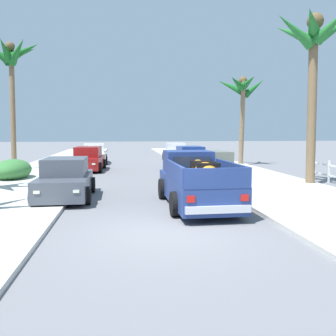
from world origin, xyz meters
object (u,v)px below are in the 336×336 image
at_px(car_left_mid, 66,180).
at_px(car_right_mid, 175,153).
at_px(car_left_near, 94,154).
at_px(car_left_far, 88,160).
at_px(pickup_truck, 196,182).
at_px(palm_tree_left_mid, 11,61).
at_px(car_right_far, 212,167).
at_px(palm_tree_left_back, 313,48).
at_px(hedge_bush, 13,170).
at_px(car_right_near, 190,159).
at_px(palm_tree_right_mid, 242,92).

distance_m(car_left_mid, car_right_mid, 18.11).
xyz_separation_m(car_left_near, car_left_far, (0.01, -5.36, 0.00)).
bearing_deg(pickup_truck, palm_tree_left_mid, 127.49).
bearing_deg(car_right_mid, car_left_mid, -111.62).
height_order(car_left_near, car_right_far, same).
distance_m(palm_tree_left_back, hedge_bush, 15.85).
bearing_deg(car_right_near, car_left_far, 178.95).
distance_m(pickup_truck, palm_tree_right_mid, 16.02).
height_order(car_right_far, palm_tree_left_back, palm_tree_left_back).
relative_size(car_left_mid, palm_tree_left_back, 0.54).
bearing_deg(hedge_bush, car_left_mid, -58.06).
xyz_separation_m(car_right_mid, palm_tree_left_back, (4.17, -14.72, 5.63)).
distance_m(car_left_mid, palm_tree_left_mid, 12.69).
relative_size(car_left_near, car_right_near, 1.01).
height_order(car_right_near, hedge_bush, car_right_near).
bearing_deg(pickup_truck, car_left_near, 105.23).
height_order(car_left_mid, car_right_far, same).
xyz_separation_m(car_right_near, palm_tree_right_mid, (4.28, 2.37, 4.64)).
distance_m(car_right_mid, palm_tree_left_mid, 14.47).
bearing_deg(hedge_bush, car_left_far, 51.21).
bearing_deg(pickup_truck, hedge_bush, 137.40).
bearing_deg(palm_tree_left_mid, car_left_far, -2.65).
height_order(car_right_near, car_right_far, same).
height_order(palm_tree_left_mid, palm_tree_right_mid, palm_tree_left_mid).
xyz_separation_m(car_right_mid, palm_tree_right_mid, (4.23, -4.69, 4.64)).
distance_m(car_right_far, palm_tree_right_mid, 10.24).
height_order(pickup_truck, palm_tree_right_mid, palm_tree_right_mid).
xyz_separation_m(car_right_near, car_right_far, (0.07, -5.73, 0.00)).
distance_m(car_right_mid, car_right_far, 12.79).
distance_m(car_left_far, palm_tree_right_mid, 12.09).
xyz_separation_m(pickup_truck, car_left_far, (-4.66, 11.78, -0.10)).
distance_m(pickup_truck, hedge_bush, 11.04).
bearing_deg(car_left_mid, palm_tree_left_back, 11.06).
bearing_deg(hedge_bush, pickup_truck, -42.60).
distance_m(car_left_near, car_left_far, 5.36).
xyz_separation_m(car_left_mid, hedge_bush, (-3.49, 5.60, -0.16)).
xyz_separation_m(pickup_truck, car_right_far, (2.06, 5.92, -0.10)).
bearing_deg(car_right_near, palm_tree_left_back, -61.16).
bearing_deg(car_left_far, car_left_mid, -89.84).
relative_size(car_right_near, palm_tree_right_mid, 0.66).
distance_m(car_right_near, hedge_bush, 10.95).
distance_m(car_right_near, car_left_mid, 11.81).
xyz_separation_m(car_right_mid, palm_tree_left_mid, (-11.24, -6.73, 6.15)).
relative_size(car_left_mid, car_right_mid, 0.99).
height_order(car_right_mid, palm_tree_right_mid, palm_tree_right_mid).
height_order(car_left_far, palm_tree_left_back, palm_tree_left_back).
height_order(car_left_near, palm_tree_left_mid, palm_tree_left_mid).
bearing_deg(palm_tree_right_mid, pickup_truck, -114.10).
bearing_deg(car_left_near, hedge_bush, -109.66).
relative_size(car_right_near, car_right_far, 0.99).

